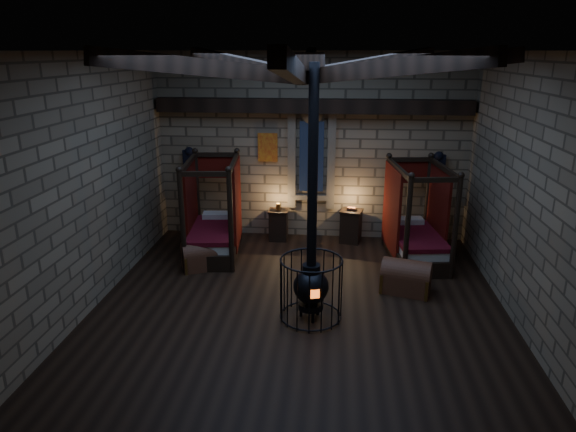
# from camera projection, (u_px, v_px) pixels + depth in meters

# --- Properties ---
(room) EXTENTS (7.02, 7.02, 4.29)m
(room) POSITION_uv_depth(u_px,v_px,m) (302.00, 82.00, 7.86)
(room) COLOR black
(room) RESTS_ON ground
(bed_left) EXTENTS (1.23, 2.05, 2.04)m
(bed_left) POSITION_uv_depth(u_px,v_px,m) (214.00, 231.00, 11.02)
(bed_left) COLOR black
(bed_left) RESTS_ON ground
(bed_right) EXTENTS (1.25, 2.03, 2.01)m
(bed_right) POSITION_uv_depth(u_px,v_px,m) (415.00, 237.00, 10.70)
(bed_right) COLOR black
(bed_right) RESTS_ON ground
(trunk_left) EXTENTS (0.94, 0.80, 0.59)m
(trunk_left) POSITION_uv_depth(u_px,v_px,m) (203.00, 256.00, 10.31)
(trunk_left) COLOR brown
(trunk_left) RESTS_ON ground
(trunk_right) EXTENTS (0.97, 0.75, 0.63)m
(trunk_right) POSITION_uv_depth(u_px,v_px,m) (406.00, 278.00, 9.29)
(trunk_right) COLOR brown
(trunk_right) RESTS_ON ground
(nightstand_left) EXTENTS (0.46, 0.44, 0.88)m
(nightstand_left) POSITION_uv_depth(u_px,v_px,m) (278.00, 224.00, 11.84)
(nightstand_left) COLOR black
(nightstand_left) RESTS_ON ground
(nightstand_right) EXTENTS (0.56, 0.55, 0.83)m
(nightstand_right) POSITION_uv_depth(u_px,v_px,m) (351.00, 226.00, 11.69)
(nightstand_right) COLOR black
(nightstand_right) RESTS_ON ground
(stove) EXTENTS (1.02, 1.02, 4.05)m
(stove) POSITION_uv_depth(u_px,v_px,m) (311.00, 283.00, 8.27)
(stove) COLOR black
(stove) RESTS_ON ground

